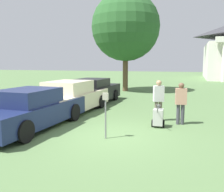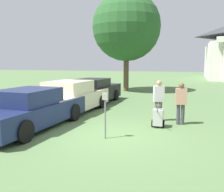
% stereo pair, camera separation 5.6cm
% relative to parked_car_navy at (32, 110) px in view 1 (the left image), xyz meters
% --- Properties ---
extents(ground_plane, '(120.00, 120.00, 0.00)m').
position_rel_parked_car_navy_xyz_m(ground_plane, '(2.97, -0.10, -0.68)').
color(ground_plane, '#517042').
extents(parked_car_navy, '(2.14, 5.07, 1.48)m').
position_rel_parked_car_navy_xyz_m(parked_car_navy, '(0.00, 0.00, 0.00)').
color(parked_car_navy, '#19234C').
rests_on(parked_car_navy, ground_plane).
extents(parked_car_cream, '(2.22, 5.21, 1.54)m').
position_rel_parked_car_navy_xyz_m(parked_car_cream, '(-0.00, 3.09, 0.02)').
color(parked_car_cream, beige).
rests_on(parked_car_cream, ground_plane).
extents(parked_car_black, '(2.08, 5.10, 1.47)m').
position_rel_parked_car_navy_xyz_m(parked_car_black, '(0.00, 5.98, 0.01)').
color(parked_car_black, black).
rests_on(parked_car_black, ground_plane).
extents(parking_meter, '(0.18, 0.09, 1.47)m').
position_rel_parked_car_navy_xyz_m(parking_meter, '(3.01, -0.37, 0.33)').
color(parking_meter, slate).
rests_on(parking_meter, ground_plane).
extents(person_worker, '(0.47, 0.37, 1.70)m').
position_rel_parked_car_navy_xyz_m(person_worker, '(4.30, 2.56, 0.28)').
color(person_worker, '#665B4C').
rests_on(person_worker, ground_plane).
extents(person_supervisor, '(0.45, 0.29, 1.64)m').
position_rel_parked_car_navy_xyz_m(person_supervisor, '(5.20, 2.26, 0.25)').
color(person_supervisor, '#3F3F47').
rests_on(person_supervisor, ground_plane).
extents(equipment_cart, '(0.48, 0.99, 1.00)m').
position_rel_parked_car_navy_xyz_m(equipment_cart, '(4.43, 1.57, -0.30)').
color(equipment_cart, '#B2B2AD').
rests_on(equipment_cart, ground_plane).
extents(shade_tree, '(5.66, 5.66, 8.18)m').
position_rel_parked_car_navy_xyz_m(shade_tree, '(0.22, 12.84, 4.65)').
color(shade_tree, brown).
rests_on(shade_tree, ground_plane).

